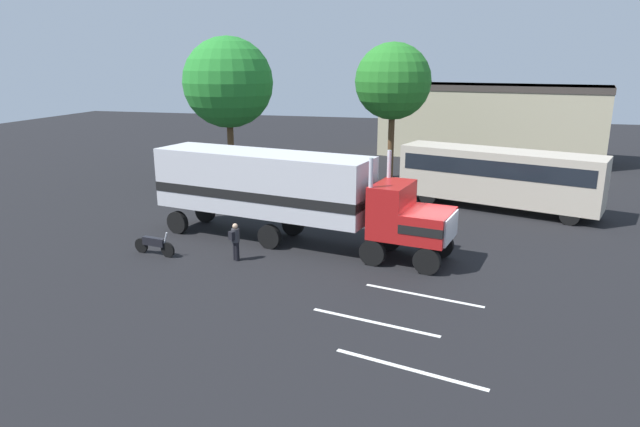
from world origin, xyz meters
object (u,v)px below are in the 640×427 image
object	(u,v)px
motorcycle	(154,244)
tree_left	(228,83)
semi_truck	(283,189)
person_bystander	(235,240)
tree_center	(393,82)
parked_bus	(499,174)

from	to	relation	value
motorcycle	tree_left	xyz separation A→B (m)	(-3.00, 15.39, 6.29)
semi_truck	person_bystander	world-z (taller)	semi_truck
tree_left	tree_center	xyz separation A→B (m)	(10.62, 4.15, 0.02)
semi_truck	motorcycle	xyz separation A→B (m)	(-4.88, -3.20, -2.04)
semi_truck	tree_center	xyz separation A→B (m)	(2.74, 16.34, 4.27)
person_bystander	motorcycle	distance (m)	3.74
parked_bus	tree_center	world-z (taller)	tree_center
tree_left	parked_bus	bearing A→B (deg)	-11.02
motorcycle	tree_center	distance (m)	21.90
person_bystander	motorcycle	bearing A→B (deg)	-175.96
tree_left	tree_center	world-z (taller)	tree_left
person_bystander	tree_center	distance (m)	20.54
semi_truck	motorcycle	size ratio (longest dim) A/B	6.85
motorcycle	tree_center	size ratio (longest dim) A/B	0.22
person_bystander	tree_center	xyz separation A→B (m)	(3.92, 19.28, 5.90)
parked_bus	tree_center	bearing A→B (deg)	133.15
semi_truck	tree_left	bearing A→B (deg)	122.89
semi_truck	person_bystander	distance (m)	3.56
semi_truck	tree_center	bearing A→B (deg)	80.48
semi_truck	tree_center	distance (m)	17.11
parked_bus	semi_truck	bearing A→B (deg)	-138.52
person_bystander	parked_bus	world-z (taller)	parked_bus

